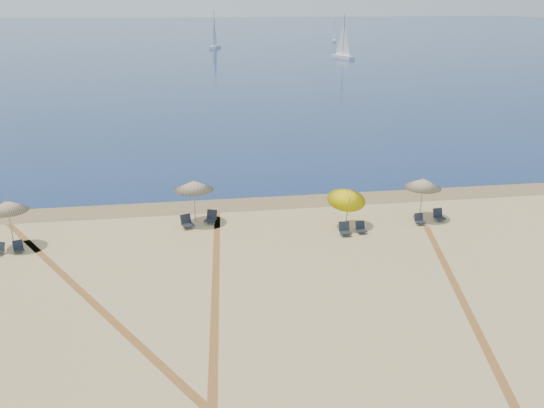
{
  "coord_description": "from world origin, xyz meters",
  "views": [
    {
      "loc": [
        -4.79,
        -10.46,
        12.39
      ],
      "look_at": [
        0.0,
        20.0,
        1.3
      ],
      "focal_mm": 37.7,
      "sensor_mm": 36.0,
      "label": 1
    }
  ],
  "objects": [
    {
      "name": "umbrella_4",
      "position": [
        8.96,
        19.77,
        2.18
      ],
      "size": [
        2.2,
        2.21,
        2.52
      ],
      "color": "gray",
      "rests_on": "ground"
    },
    {
      "name": "umbrella_3",
      "position": [
        4.17,
        19.13,
        1.85
      ],
      "size": [
        2.2,
        2.26,
        2.47
      ],
      "color": "gray",
      "rests_on": "ground"
    },
    {
      "name": "chair_6",
      "position": [
        4.77,
        18.11,
        0.28
      ],
      "size": [
        0.58,
        0.66,
        0.64
      ],
      "rotation": [
        0.0,
        0.0,
        0.08
      ],
      "color": "black",
      "rests_on": "ground"
    },
    {
      "name": "chair_8",
      "position": [
        9.9,
        19.23,
        0.31
      ],
      "size": [
        0.63,
        0.72,
        0.7
      ],
      "rotation": [
        0.0,
        0.0,
        0.08
      ],
      "color": "black",
      "rests_on": "ground"
    },
    {
      "name": "ocean",
      "position": [
        0.0,
        225.0,
        0.01
      ],
      "size": [
        500.0,
        500.0,
        0.0
      ],
      "primitive_type": "plane",
      "color": "#0C2151",
      "rests_on": "ground"
    },
    {
      "name": "umbrella_2",
      "position": [
        -4.39,
        21.16,
        2.27
      ],
      "size": [
        2.27,
        2.27,
        2.61
      ],
      "color": "gray",
      "rests_on": "ground"
    },
    {
      "name": "umbrella_1",
      "position": [
        -14.03,
        19.1,
        2.3
      ],
      "size": [
        2.07,
        2.07,
        2.64
      ],
      "color": "gray",
      "rests_on": "ground"
    },
    {
      "name": "chair_5",
      "position": [
        3.78,
        17.94,
        0.31
      ],
      "size": [
        0.61,
        0.71,
        0.71
      ],
      "rotation": [
        0.0,
        0.0,
        -0.02
      ],
      "color": "black",
      "rests_on": "ground"
    },
    {
      "name": "wet_sand",
      "position": [
        0.0,
        24.0,
        0.0
      ],
      "size": [
        500.0,
        500.0,
        0.0
      ],
      "primitive_type": "plane",
      "color": "olive",
      "rests_on": "ground"
    },
    {
      "name": "sailboat_1",
      "position": [
        30.89,
        115.42,
        2.83
      ],
      "size": [
        3.94,
        6.41,
        9.37
      ],
      "rotation": [
        0.0,
        0.0,
        0.4
      ],
      "color": "white",
      "rests_on": "ocean"
    },
    {
      "name": "chair_2",
      "position": [
        -13.6,
        18.35,
        0.26
      ],
      "size": [
        0.66,
        0.72,
        0.6
      ],
      "rotation": [
        0.0,
        0.0,
        0.35
      ],
      "color": "black",
      "rests_on": "ground"
    },
    {
      "name": "sailboat_3",
      "position": [
        42.71,
        167.76,
        2.05
      ],
      "size": [
        2.19,
        4.69,
        6.77
      ],
      "rotation": [
        0.0,
        0.0,
        -0.24
      ],
      "color": "white",
      "rests_on": "ocean"
    },
    {
      "name": "chair_3",
      "position": [
        -4.89,
        20.4,
        0.33
      ],
      "size": [
        0.84,
        0.9,
        0.75
      ],
      "rotation": [
        0.0,
        0.0,
        0.38
      ],
      "color": "black",
      "rests_on": "ground"
    },
    {
      "name": "sailboat_0",
      "position": [
        4.6,
        147.74,
        2.91
      ],
      "size": [
        3.51,
        6.65,
        9.62
      ],
      "rotation": [
        0.0,
        0.0,
        -0.31
      ],
      "color": "white",
      "rests_on": "ocean"
    },
    {
      "name": "chair_7",
      "position": [
        8.53,
        18.85,
        0.27
      ],
      "size": [
        0.51,
        0.6,
        0.61
      ],
      "rotation": [
        0.0,
        0.0,
        -0.01
      ],
      "color": "black",
      "rests_on": "ground"
    },
    {
      "name": "chair_4",
      "position": [
        -3.47,
        20.94,
        0.32
      ],
      "size": [
        0.84,
        0.9,
        0.74
      ],
      "rotation": [
        0.0,
        0.0,
        -0.41
      ],
      "color": "black",
      "rests_on": "ground"
    },
    {
      "name": "tire_tracks",
      "position": [
        -2.28,
        8.71,
        0.0
      ],
      "size": [
        50.74,
        43.25,
        0.0
      ],
      "color": "tan",
      "rests_on": "ground"
    }
  ]
}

